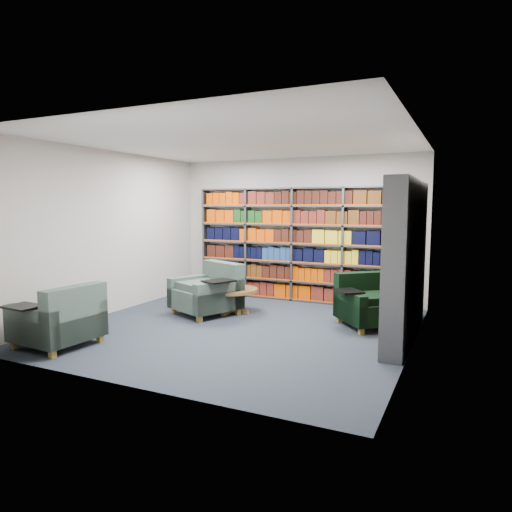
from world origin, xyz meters
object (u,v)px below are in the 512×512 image
at_px(chair_teal_left, 210,293).
at_px(chair_green_right, 368,305).
at_px(chair_teal_front, 62,322).
at_px(coffee_table, 232,293).

bearing_deg(chair_teal_left, chair_green_right, 8.05).
relative_size(chair_teal_left, chair_teal_front, 1.17).
bearing_deg(chair_teal_front, chair_teal_left, 71.78).
bearing_deg(chair_teal_front, chair_green_right, 39.37).
relative_size(chair_green_right, coffee_table, 1.38).
xyz_separation_m(chair_teal_left, chair_green_right, (2.64, 0.37, -0.03)).
height_order(chair_teal_front, coffee_table, chair_teal_front).
bearing_deg(coffee_table, chair_teal_front, -112.69).
distance_m(chair_green_right, chair_teal_front, 4.47).
bearing_deg(coffee_table, chair_green_right, 3.92).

